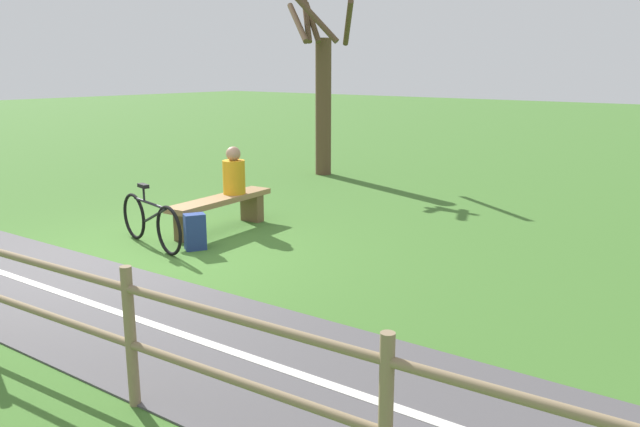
{
  "coord_description": "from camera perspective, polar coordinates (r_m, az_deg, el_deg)",
  "views": [
    {
      "loc": [
        4.55,
        6.53,
        2.35
      ],
      "look_at": [
        -0.98,
        2.11,
        0.7
      ],
      "focal_mm": 35.44,
      "sensor_mm": 36.0,
      "label": 1
    }
  ],
  "objects": [
    {
      "name": "bicycle",
      "position": [
        8.68,
        -15.05,
        -0.7
      ],
      "size": [
        0.36,
        1.66,
        0.83
      ],
      "rotation": [
        0.0,
        0.0,
        1.38
      ],
      "color": "black",
      "rests_on": "ground_plane"
    },
    {
      "name": "tree_by_path",
      "position": [
        13.97,
        0.17,
        11.09
      ],
      "size": [
        1.67,
        1.66,
        4.0
      ],
      "color": "brown",
      "rests_on": "ground_plane"
    },
    {
      "name": "backpack",
      "position": [
        8.44,
        -11.23,
        -1.65
      ],
      "size": [
        0.32,
        0.3,
        0.48
      ],
      "rotation": [
        0.0,
        0.0,
        2.65
      ],
      "color": "navy",
      "rests_on": "ground_plane"
    },
    {
      "name": "ground_plane",
      "position": [
        8.3,
        -15.81,
        -3.84
      ],
      "size": [
        80.0,
        80.0,
        0.0
      ],
      "primitive_type": "plane",
      "color": "#3D6B28"
    },
    {
      "name": "bench",
      "position": [
        9.32,
        -8.93,
        0.56
      ],
      "size": [
        1.93,
        0.57,
        0.5
      ],
      "rotation": [
        0.0,
        0.0,
        0.1
      ],
      "color": "#937047",
      "rests_on": "ground_plane"
    },
    {
      "name": "path_centre_line",
      "position": [
        4.86,
        2.03,
        -15.58
      ],
      "size": [
        2.07,
        31.95,
        0.0
      ],
      "primitive_type": "cube",
      "rotation": [
        0.0,
        0.0,
        0.06
      ],
      "color": "silver",
      "rests_on": "paved_path"
    },
    {
      "name": "fence_roadside",
      "position": [
        3.96,
        -7.24,
        -12.93
      ],
      "size": [
        1.39,
        13.96,
        1.03
      ],
      "rotation": [
        0.0,
        0.0,
        1.66
      ],
      "color": "#847051",
      "rests_on": "ground_plane"
    },
    {
      "name": "paved_path",
      "position": [
        4.87,
        2.03,
        -15.68
      ],
      "size": [
        4.25,
        36.06,
        0.02
      ],
      "primitive_type": "cube",
      "rotation": [
        0.0,
        0.0,
        0.06
      ],
      "color": "#4C494C",
      "rests_on": "ground_plane"
    },
    {
      "name": "person_seated",
      "position": [
        9.46,
        -7.78,
        3.59
      ],
      "size": [
        0.36,
        0.36,
        0.71
      ],
      "rotation": [
        0.0,
        0.0,
        0.1
      ],
      "color": "orange",
      "rests_on": "bench"
    }
  ]
}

